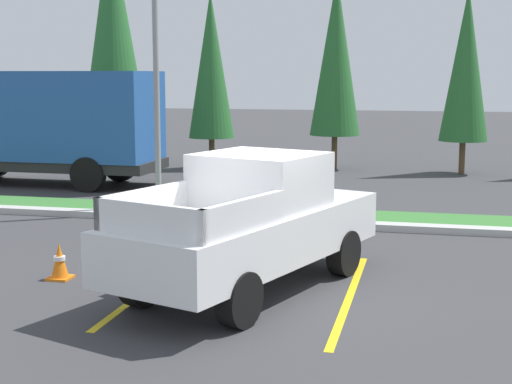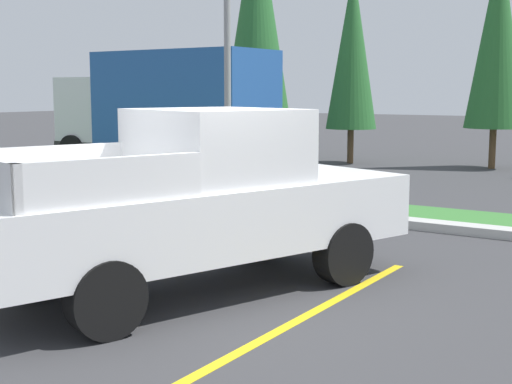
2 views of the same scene
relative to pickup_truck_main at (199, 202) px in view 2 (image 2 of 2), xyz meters
The scene contains 11 objects.
ground_plane 1.05m from the pickup_truck_main, ahead, with size 120.00×120.00×0.00m, color #38383A.
parking_line_near 1.88m from the pickup_truck_main, behind, with size 0.12×4.80×0.01m, color yellow.
parking_line_far 1.85m from the pickup_truck_main, ahead, with size 0.12×4.80×0.01m, color yellow.
curb_strip 5.09m from the pickup_truck_main, 88.41° to the left, with size 56.00×0.40×0.15m, color #B2B2AD.
grass_median 6.18m from the pickup_truck_main, 88.70° to the left, with size 56.00×1.80×0.06m, color #387533.
pickup_truck_main is the anchor object (origin of this frame).
cargo_truck_distant 12.81m from the pickup_truck_main, 131.34° to the left, with size 6.83×2.58×3.40m.
cypress_tree_leftmost 17.45m from the pickup_truck_main, 120.50° to the left, with size 2.26×2.26×8.70m.
cypress_tree_left_inner 15.42m from the pickup_truck_main, 108.78° to the left, with size 1.60×1.60×6.15m.
cypress_tree_center 15.55m from the pickup_truck_main, 92.47° to the left, with size 1.74×1.74×6.71m.
traffic_cone 3.27m from the pickup_truck_main, behind, with size 0.36×0.36×0.60m.
Camera 2 is at (4.83, -6.49, 2.31)m, focal length 50.35 mm.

